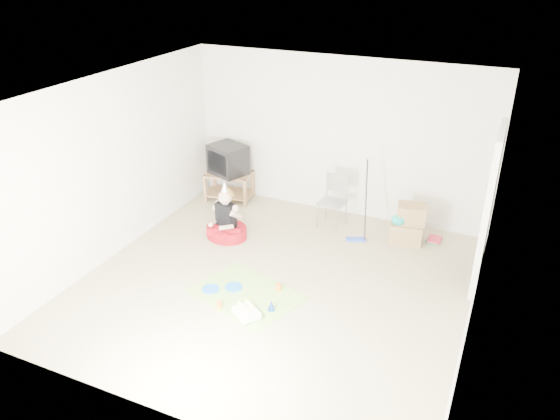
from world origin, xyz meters
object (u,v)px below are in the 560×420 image
at_px(folding_chair, 332,202).
at_px(seated_woman, 226,225).
at_px(birthday_cake, 246,314).
at_px(tv_stand, 229,184).
at_px(crt_tv, 228,159).
at_px(cardboard_boxes, 408,224).

distance_m(folding_chair, seated_woman, 1.71).
bearing_deg(birthday_cake, tv_stand, 122.24).
xyz_separation_m(tv_stand, seated_woman, (0.64, -1.25, -0.09)).
relative_size(crt_tv, cardboard_boxes, 0.99).
bearing_deg(cardboard_boxes, crt_tv, 175.84).
height_order(tv_stand, cardboard_boxes, cardboard_boxes).
relative_size(crt_tv, birthday_cake, 1.47).
bearing_deg(cardboard_boxes, tv_stand, 175.84).
height_order(folding_chair, cardboard_boxes, folding_chair).
bearing_deg(tv_stand, birthday_cake, -57.76).
relative_size(cardboard_boxes, seated_woman, 0.64).
bearing_deg(folding_chair, birthday_cake, -93.25).
height_order(tv_stand, seated_woman, seated_woman).
xyz_separation_m(folding_chair, seated_woman, (-1.36, -1.01, -0.22)).
distance_m(seated_woman, birthday_cake, 2.08).
height_order(tv_stand, birthday_cake, tv_stand).
bearing_deg(folding_chair, seated_woman, -143.36).
distance_m(tv_stand, birthday_cake, 3.47).
xyz_separation_m(tv_stand, cardboard_boxes, (3.22, -0.23, -0.00)).
xyz_separation_m(seated_woman, birthday_cake, (1.21, -1.68, -0.16)).
relative_size(seated_woman, birthday_cake, 2.32).
relative_size(tv_stand, folding_chair, 1.00).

